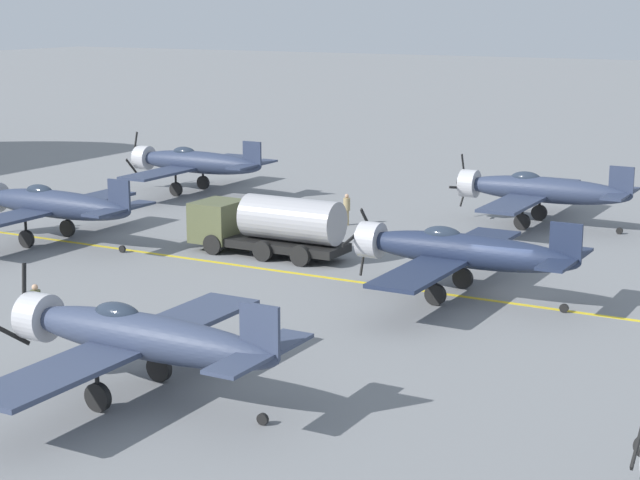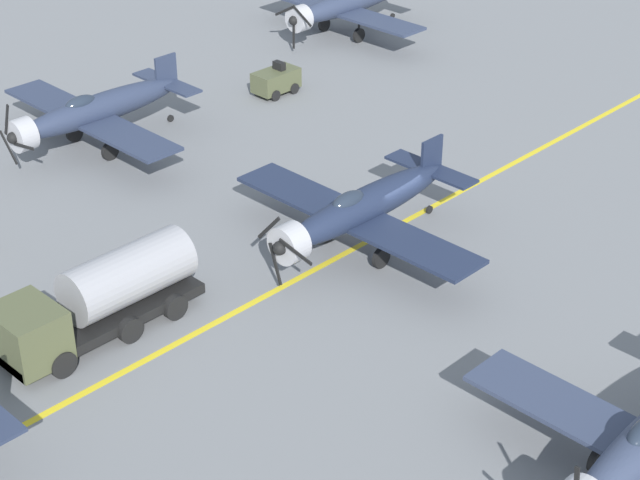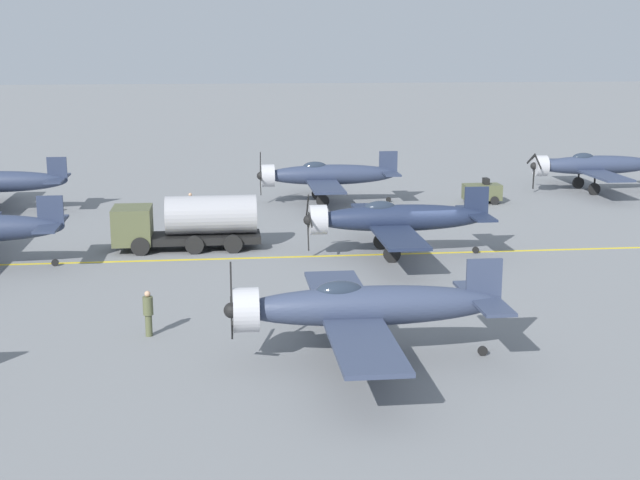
{
  "view_description": "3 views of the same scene",
  "coord_description": "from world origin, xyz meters",
  "px_view_note": "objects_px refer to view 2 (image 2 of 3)",
  "views": [
    {
      "loc": [
        -40.79,
        -13.9,
        12.02
      ],
      "look_at": [
        -1.12,
        8.16,
        1.98
      ],
      "focal_mm": 60.0,
      "sensor_mm": 36.0,
      "label": 1
    },
    {
      "loc": [
        -25.88,
        30.52,
        22.76
      ],
      "look_at": [
        -1.76,
        5.92,
        2.72
      ],
      "focal_mm": 60.0,
      "sensor_mm": 36.0,
      "label": 2
    },
    {
      "loc": [
        -45.95,
        11.23,
        11.24
      ],
      "look_at": [
        -3.9,
        6.41,
        1.77
      ],
      "focal_mm": 50.0,
      "sensor_mm": 36.0,
      "label": 3
    }
  ],
  "objects_px": {
    "airplane_mid_center": "(360,208)",
    "airplane_near_right": "(345,4)",
    "fuel_tanker": "(98,299)",
    "airplane_mid_right": "(95,111)",
    "tow_tractor": "(276,80)"
  },
  "relations": [
    {
      "from": "airplane_mid_center",
      "to": "airplane_near_right",
      "type": "relative_size",
      "value": 1.0
    },
    {
      "from": "airplane_near_right",
      "to": "fuel_tanker",
      "type": "bearing_deg",
      "value": 108.92
    },
    {
      "from": "airplane_mid_center",
      "to": "fuel_tanker",
      "type": "bearing_deg",
      "value": 80.18
    },
    {
      "from": "airplane_mid_right",
      "to": "airplane_near_right",
      "type": "xyz_separation_m",
      "value": [
        2.68,
        -20.74,
        0.0
      ]
    },
    {
      "from": "airplane_near_right",
      "to": "fuel_tanker",
      "type": "relative_size",
      "value": 1.5
    },
    {
      "from": "airplane_mid_right",
      "to": "fuel_tanker",
      "type": "bearing_deg",
      "value": 144.42
    },
    {
      "from": "airplane_near_right",
      "to": "tow_tractor",
      "type": "distance_m",
      "value": 10.5
    },
    {
      "from": "airplane_mid_center",
      "to": "airplane_near_right",
      "type": "distance_m",
      "value": 26.68
    },
    {
      "from": "airplane_mid_right",
      "to": "airplane_near_right",
      "type": "height_order",
      "value": "airplane_mid_right"
    },
    {
      "from": "airplane_mid_right",
      "to": "fuel_tanker",
      "type": "distance_m",
      "value": 16.22
    },
    {
      "from": "airplane_mid_right",
      "to": "tow_tractor",
      "type": "xyz_separation_m",
      "value": [
        -1.2,
        -11.06,
        -1.22
      ]
    },
    {
      "from": "airplane_mid_center",
      "to": "airplane_near_right",
      "type": "height_order",
      "value": "same"
    },
    {
      "from": "airplane_near_right",
      "to": "fuel_tanker",
      "type": "xyz_separation_m",
      "value": [
        -15.97,
        30.02,
        -0.5
      ]
    },
    {
      "from": "airplane_mid_center",
      "to": "fuel_tanker",
      "type": "xyz_separation_m",
      "value": [
        2.75,
        11.02,
        -0.5
      ]
    },
    {
      "from": "airplane_near_right",
      "to": "airplane_mid_right",
      "type": "bearing_deg",
      "value": 88.28
    }
  ]
}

